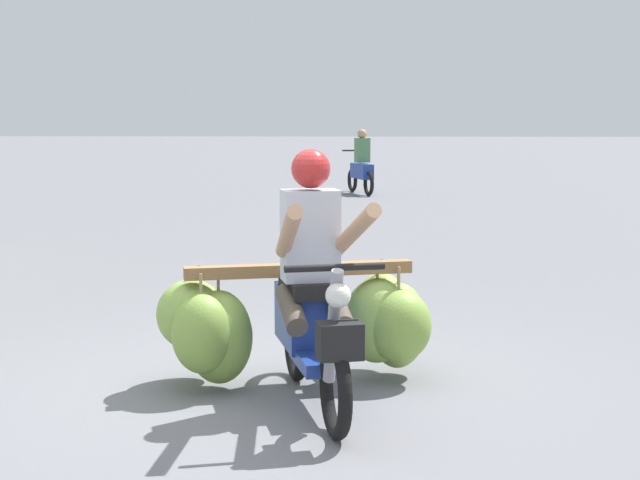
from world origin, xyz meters
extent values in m
plane|color=slate|center=(0.00, 0.00, 0.00)|extent=(120.00, 120.00, 0.00)
torus|color=black|center=(0.52, -0.70, 0.28)|extent=(0.22, 0.56, 0.56)
torus|color=black|center=(0.23, 0.46, 0.28)|extent=(0.22, 0.56, 0.56)
cube|color=navy|center=(0.40, -0.21, 0.32)|extent=(0.37, 0.60, 0.08)
cube|color=navy|center=(0.30, 0.17, 0.50)|extent=(0.43, 0.69, 0.36)
cube|color=black|center=(0.32, 0.10, 0.72)|extent=(0.40, 0.65, 0.10)
cylinder|color=gray|center=(0.51, -0.64, 0.62)|extent=(0.14, 0.29, 0.69)
cylinder|color=black|center=(0.52, -0.68, 0.96)|extent=(0.55, 0.18, 0.04)
sphere|color=silver|center=(0.54, -0.76, 0.82)|extent=(0.14, 0.14, 0.14)
cube|color=black|center=(0.55, -0.80, 0.58)|extent=(0.27, 0.21, 0.20)
cube|color=navy|center=(0.52, -0.70, 0.58)|extent=(0.17, 0.30, 0.04)
cube|color=olive|center=(0.27, 0.32, 0.78)|extent=(1.48, 0.47, 0.08)
cube|color=olive|center=(0.22, 0.49, 0.75)|extent=(1.33, 0.41, 0.06)
ellipsoid|color=#82A544|center=(-0.34, 0.08, 0.40)|extent=(0.39, 0.36, 0.52)
cylinder|color=#998459|center=(-0.34, 0.08, 0.71)|extent=(0.02, 0.02, 0.16)
ellipsoid|color=#89AD4C|center=(0.92, 0.59, 0.35)|extent=(0.52, 0.50, 0.59)
cylinder|color=#998459|center=(0.92, 0.59, 0.70)|extent=(0.02, 0.02, 0.17)
ellipsoid|color=#88AC4B|center=(0.77, 0.47, 0.41)|extent=(0.46, 0.42, 0.57)
cylinder|color=#998459|center=(0.77, 0.47, 0.73)|extent=(0.02, 0.02, 0.12)
ellipsoid|color=#89AC4B|center=(-0.44, 0.24, 0.49)|extent=(0.48, 0.44, 0.46)
cylinder|color=#998459|center=(-0.44, 0.24, 0.74)|extent=(0.02, 0.02, 0.10)
ellipsoid|color=#82A645|center=(-0.25, 0.21, 0.35)|extent=(0.44, 0.40, 0.62)
cylinder|color=#998459|center=(-0.25, 0.21, 0.71)|extent=(0.02, 0.02, 0.16)
ellipsoid|color=#80A443|center=(-0.41, 0.44, 0.39)|extent=(0.51, 0.49, 0.56)
cylinder|color=#998459|center=(-0.41, 0.44, 0.71)|extent=(0.02, 0.02, 0.15)
ellipsoid|color=#7EA241|center=(0.92, 0.40, 0.39)|extent=(0.49, 0.45, 0.49)
cylinder|color=#998459|center=(0.92, 0.40, 0.70)|extent=(0.02, 0.02, 0.18)
ellipsoid|color=#8AAD4C|center=(0.81, 0.75, 0.45)|extent=(0.46, 0.44, 0.49)
cylinder|color=#998459|center=(0.81, 0.75, 0.73)|extent=(0.02, 0.02, 0.13)
cube|color=#B2B7C6|center=(0.35, -0.02, 1.05)|extent=(0.38, 0.30, 0.56)
sphere|color=#B22626|center=(0.36, -0.04, 1.46)|extent=(0.24, 0.24, 0.24)
cylinder|color=tan|center=(0.62, -0.30, 1.11)|extent=(0.31, 0.71, 0.39)
cylinder|color=tan|center=(0.25, -0.40, 1.11)|extent=(0.21, 0.72, 0.39)
cylinder|color=#4C4238|center=(0.52, -0.10, 0.62)|extent=(0.23, 0.46, 0.27)
cylinder|color=#4C4238|center=(0.25, -0.17, 0.62)|extent=(0.23, 0.46, 0.27)
torus|color=black|center=(0.52, 15.57, 0.26)|extent=(0.24, 0.52, 0.52)
torus|color=black|center=(0.87, 14.53, 0.26)|extent=(0.24, 0.52, 0.52)
cube|color=navy|center=(0.73, 14.96, 0.50)|extent=(0.51, 0.93, 0.32)
cylinder|color=black|center=(0.53, 15.53, 0.92)|extent=(0.49, 0.19, 0.04)
cube|color=#4C7F51|center=(0.73, 14.94, 0.95)|extent=(0.35, 0.29, 0.52)
sphere|color=tan|center=(0.73, 14.96, 1.30)|extent=(0.20, 0.20, 0.20)
camera|label=1|loc=(0.64, -5.89, 1.82)|focal=54.36mm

